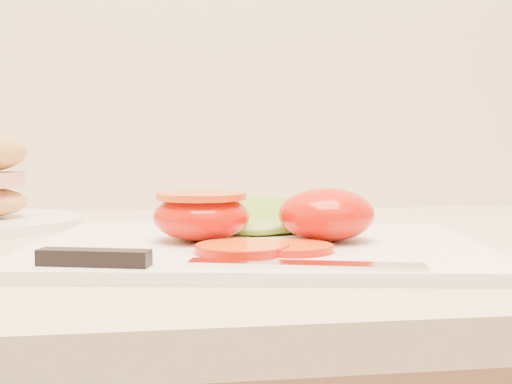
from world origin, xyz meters
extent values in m
cube|color=white|center=(-0.52, 1.59, 0.94)|extent=(0.44, 0.35, 0.01)
ellipsoid|color=red|center=(-0.46, 1.59, 0.96)|extent=(0.09, 0.09, 0.05)
ellipsoid|color=red|center=(-0.57, 1.60, 0.96)|extent=(0.09, 0.09, 0.04)
cylinder|color=#BB2708|center=(-0.57, 1.60, 0.98)|extent=(0.08, 0.08, 0.01)
cylinder|color=orange|center=(-0.54, 1.53, 0.94)|extent=(0.08, 0.08, 0.01)
cylinder|color=orange|center=(-0.50, 1.53, 0.94)|extent=(0.07, 0.07, 0.01)
ellipsoid|color=#7DA52B|center=(-0.52, 1.67, 0.96)|extent=(0.18, 0.15, 0.03)
ellipsoid|color=#7DA52B|center=(-0.47, 1.67, 0.95)|extent=(0.12, 0.10, 0.02)
cube|color=silver|center=(-0.50, 1.46, 0.94)|extent=(0.17, 0.07, 0.00)
cube|color=black|center=(-0.66, 1.49, 0.95)|extent=(0.08, 0.04, 0.01)
camera|label=1|loc=(-0.61, 1.01, 1.03)|focal=45.00mm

